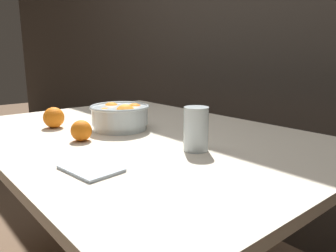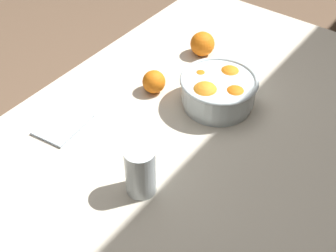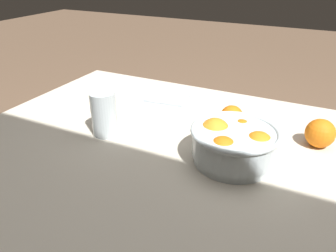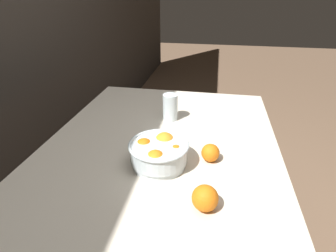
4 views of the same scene
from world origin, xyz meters
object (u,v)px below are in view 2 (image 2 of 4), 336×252
object	(u,v)px
orange_loose_front	(154,82)
fruit_bowl	(218,90)
juice_glass	(141,173)
orange_loose_near_bowl	(202,44)

from	to	relation	value
orange_loose_front	fruit_bowl	bearing A→B (deg)	107.33
orange_loose_front	juice_glass	bearing A→B (deg)	33.37
juice_glass	fruit_bowl	bearing A→B (deg)	-176.23
juice_glass	orange_loose_front	size ratio (longest dim) A/B	1.89
fruit_bowl	juice_glass	distance (m)	0.38
fruit_bowl	juice_glass	size ratio (longest dim) A/B	1.70
juice_glass	orange_loose_front	world-z (taller)	juice_glass
orange_loose_near_bowl	fruit_bowl	bearing A→B (deg)	42.95
fruit_bowl	orange_loose_near_bowl	world-z (taller)	fruit_bowl
juice_glass	orange_loose_near_bowl	xyz separation A→B (m)	(-0.58, -0.21, -0.02)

